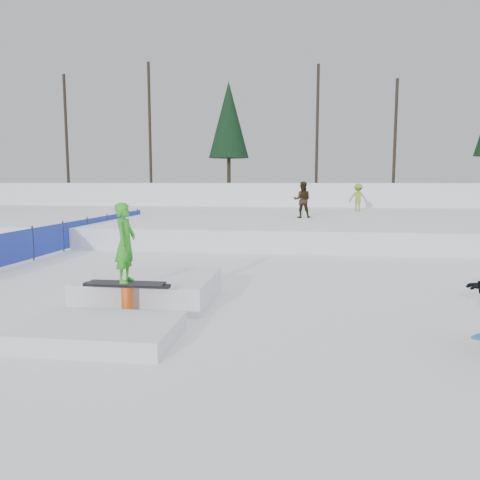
# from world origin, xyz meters

# --- Properties ---
(ground) EXTENTS (120.00, 120.00, 0.00)m
(ground) POSITION_xyz_m (0.00, 0.00, 0.00)
(ground) COLOR white
(snow_berm) EXTENTS (60.00, 14.00, 2.40)m
(snow_berm) POSITION_xyz_m (0.00, 30.00, 1.20)
(snow_berm) COLOR white
(snow_berm) RESTS_ON ground
(snow_midrise) EXTENTS (50.00, 18.00, 0.80)m
(snow_midrise) POSITION_xyz_m (0.00, 16.00, 0.40)
(snow_midrise) COLOR white
(snow_midrise) RESTS_ON ground
(safety_fence) EXTENTS (0.05, 16.00, 1.10)m
(safety_fence) POSITION_xyz_m (-6.50, 6.60, 0.55)
(safety_fence) COLOR #2133AB
(safety_fence) RESTS_ON ground
(treeline) EXTENTS (40.24, 4.22, 10.50)m
(treeline) POSITION_xyz_m (6.18, 28.28, 7.45)
(treeline) COLOR black
(treeline) RESTS_ON snow_berm
(walker_olive) EXTENTS (0.84, 0.66, 1.69)m
(walker_olive) POSITION_xyz_m (1.93, 13.19, 1.65)
(walker_olive) COLOR black
(walker_olive) RESTS_ON snow_midrise
(walker_ygreen) EXTENTS (1.12, 0.80, 1.58)m
(walker_ygreen) POSITION_xyz_m (5.10, 18.66, 1.59)
(walker_ygreen) COLOR olive
(walker_ygreen) RESTS_ON snow_midrise
(jib_rail_feature) EXTENTS (2.60, 4.40, 2.11)m
(jib_rail_feature) POSITION_xyz_m (-1.14, -0.50, 0.30)
(jib_rail_feature) COLOR white
(jib_rail_feature) RESTS_ON ground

